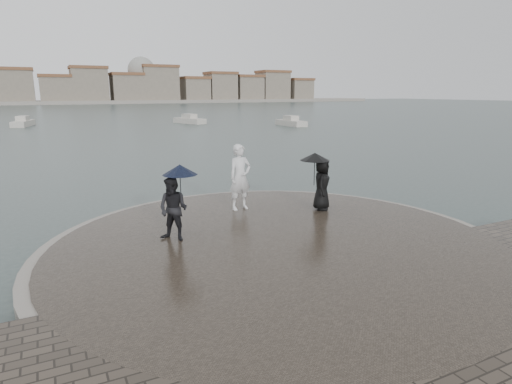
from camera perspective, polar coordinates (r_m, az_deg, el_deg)
ground at (r=9.11m, az=14.05°, el=-15.26°), size 400.00×400.00×0.00m
kerb_ring at (r=11.65m, az=2.87°, el=-7.51°), size 12.50×12.50×0.32m
quay_tip at (r=11.64m, az=2.87°, el=-7.41°), size 11.90×11.90×0.36m
statue at (r=14.42m, az=-2.13°, el=1.99°), size 0.87×0.62×2.23m
visitor_left at (r=11.61m, az=-10.78°, el=-1.16°), size 1.26×1.11×2.04m
visitor_right at (r=14.53m, az=8.55°, el=1.91°), size 1.25×1.11×1.95m
far_skyline at (r=166.71m, az=-27.38°, el=12.26°), size 260.00×20.00×37.00m
boats at (r=51.93m, az=-17.54°, el=8.32°), size 44.90×28.95×1.50m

